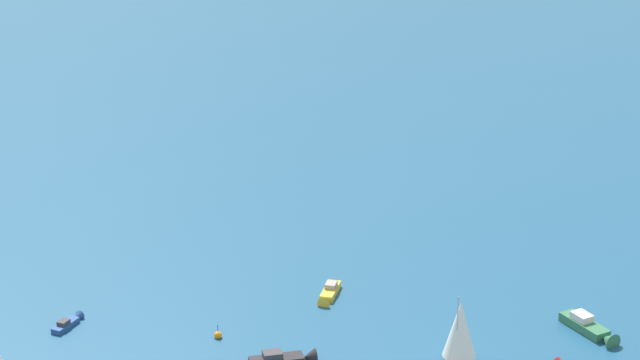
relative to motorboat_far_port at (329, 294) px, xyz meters
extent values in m
cube|color=gold|center=(-1.01, 0.22, -0.10)|extent=(6.28, 3.16, 0.96)
cone|color=gold|center=(2.58, -0.56, -0.10)|extent=(1.91, 2.21, 1.92)
cube|color=gray|center=(-1.46, 0.32, 0.74)|extent=(2.38, 1.95, 0.72)
cube|color=#23478C|center=(10.92, -36.87, -0.20)|extent=(4.97, 3.28, 0.76)
cone|color=#23478C|center=(8.25, -35.72, -0.20)|extent=(1.72, 1.88, 1.52)
cube|color=#38383D|center=(11.24, -37.01, 0.46)|extent=(2.01, 1.78, 0.57)
cube|color=#33704C|center=(9.64, 36.02, 0.06)|extent=(8.27, 6.32, 1.29)
cone|color=#33704C|center=(13.90, 38.52, 0.06)|extent=(3.09, 3.27, 2.58)
cube|color=silver|center=(9.12, 35.71, 1.19)|extent=(3.48, 3.21, 0.97)
cylinder|color=#B2B2B7|center=(21.05, 17.11, 5.17)|extent=(0.14, 0.14, 9.26)
cone|color=white|center=(20.16, 17.59, 4.71)|extent=(5.99, 5.99, 7.87)
cone|color=black|center=(19.73, -2.26, -0.01)|extent=(2.72, 2.39, 2.31)
cube|color=#38383D|center=(21.02, -7.05, 1.01)|extent=(2.45, 2.92, 0.87)
sphere|color=orange|center=(13.32, -15.11, -0.20)|extent=(1.10, 1.10, 1.10)
cylinder|color=black|center=(13.32, -15.11, 0.85)|extent=(0.08, 0.08, 1.00)
camera|label=1|loc=(164.26, 2.84, 78.30)|focal=68.69mm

